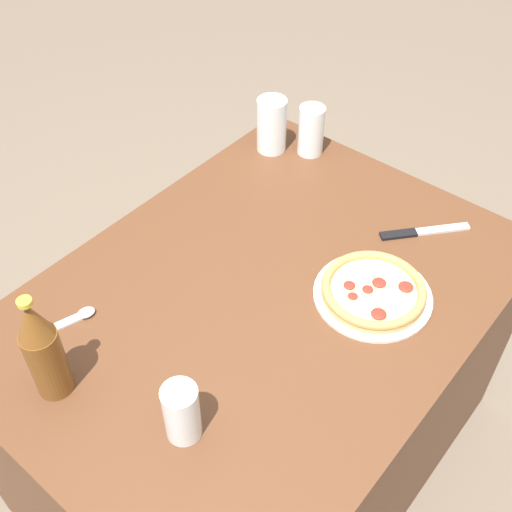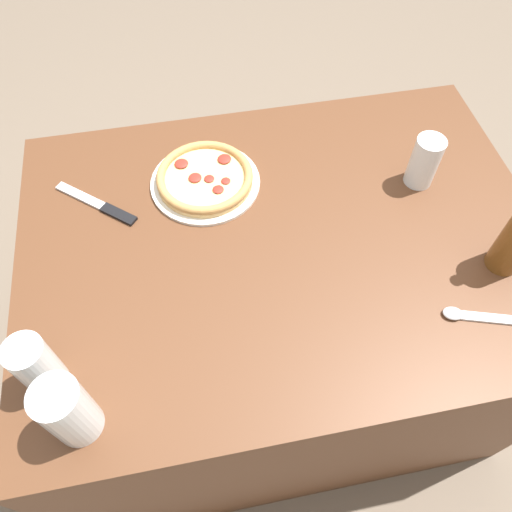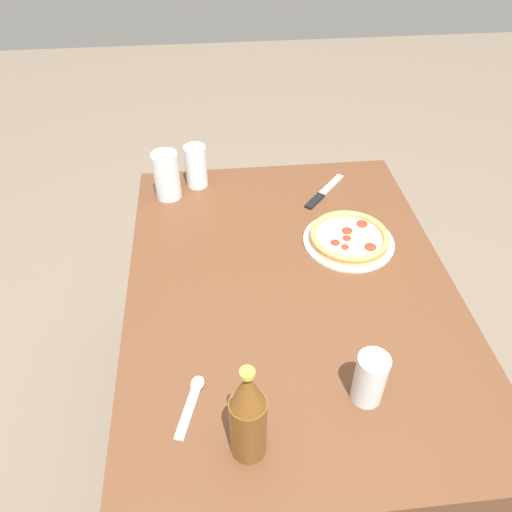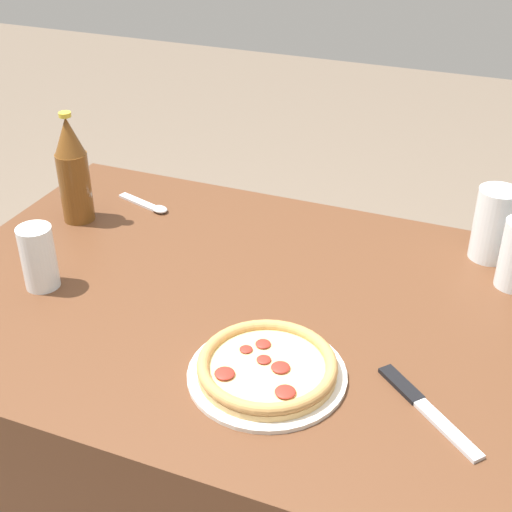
{
  "view_description": "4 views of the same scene",
  "coord_description": "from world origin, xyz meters",
  "px_view_note": "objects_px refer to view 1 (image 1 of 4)",
  "views": [
    {
      "loc": [
        0.74,
        0.6,
        1.78
      ],
      "look_at": [
        -0.03,
        -0.04,
        0.78
      ],
      "focal_mm": 45.0,
      "sensor_mm": 36.0,
      "label": 1
    },
    {
      "loc": [
        -0.19,
        -0.63,
        1.61
      ],
      "look_at": [
        -0.08,
        -0.06,
        0.75
      ],
      "focal_mm": 35.0,
      "sensor_mm": 36.0,
      "label": 2
    },
    {
      "loc": [
        0.93,
        -0.19,
        1.65
      ],
      "look_at": [
        -0.03,
        -0.09,
        0.79
      ],
      "focal_mm": 35.0,
      "sensor_mm": 36.0,
      "label": 3
    },
    {
      "loc": [
        -0.47,
        1.04,
        1.49
      ],
      "look_at": [
        -0.02,
        -0.08,
        0.75
      ],
      "focal_mm": 50.0,
      "sensor_mm": 36.0,
      "label": 4
    }
  ],
  "objects_px": {
    "glass_water": "(272,128)",
    "beer_bottle": "(43,349)",
    "glass_lemonade": "(311,131)",
    "knife": "(421,232)",
    "spoon": "(71,320)",
    "pizza_margherita": "(373,291)",
    "glass_orange_juice": "(182,414)"
  },
  "relations": [
    {
      "from": "glass_water",
      "to": "beer_bottle",
      "type": "height_order",
      "value": "beer_bottle"
    },
    {
      "from": "beer_bottle",
      "to": "glass_lemonade",
      "type": "bearing_deg",
      "value": -174.95
    },
    {
      "from": "knife",
      "to": "spoon",
      "type": "distance_m",
      "value": 0.85
    },
    {
      "from": "knife",
      "to": "spoon",
      "type": "height_order",
      "value": "spoon"
    },
    {
      "from": "knife",
      "to": "glass_water",
      "type": "bearing_deg",
      "value": -94.62
    },
    {
      "from": "knife",
      "to": "glass_lemonade",
      "type": "bearing_deg",
      "value": -103.44
    },
    {
      "from": "glass_lemonade",
      "to": "knife",
      "type": "height_order",
      "value": "glass_lemonade"
    },
    {
      "from": "spoon",
      "to": "glass_lemonade",
      "type": "bearing_deg",
      "value": 178.3
    },
    {
      "from": "pizza_margherita",
      "to": "glass_lemonade",
      "type": "distance_m",
      "value": 0.56
    },
    {
      "from": "glass_orange_juice",
      "to": "knife",
      "type": "bearing_deg",
      "value": 175.09
    },
    {
      "from": "pizza_margherita",
      "to": "glass_orange_juice",
      "type": "height_order",
      "value": "glass_orange_juice"
    },
    {
      "from": "pizza_margherita",
      "to": "beer_bottle",
      "type": "distance_m",
      "value": 0.7
    },
    {
      "from": "pizza_margherita",
      "to": "glass_lemonade",
      "type": "relative_size",
      "value": 1.86
    },
    {
      "from": "pizza_margherita",
      "to": "knife",
      "type": "distance_m",
      "value": 0.26
    },
    {
      "from": "pizza_margherita",
      "to": "glass_water",
      "type": "xyz_separation_m",
      "value": [
        -0.29,
        -0.53,
        0.05
      ]
    },
    {
      "from": "glass_water",
      "to": "spoon",
      "type": "xyz_separation_m",
      "value": [
        0.77,
        0.07,
        -0.06
      ]
    },
    {
      "from": "knife",
      "to": "spoon",
      "type": "xyz_separation_m",
      "value": [
        0.73,
        -0.44,
        0.0
      ]
    },
    {
      "from": "glass_orange_juice",
      "to": "beer_bottle",
      "type": "height_order",
      "value": "beer_bottle"
    },
    {
      "from": "beer_bottle",
      "to": "spoon",
      "type": "height_order",
      "value": "beer_bottle"
    },
    {
      "from": "spoon",
      "to": "beer_bottle",
      "type": "bearing_deg",
      "value": 41.27
    },
    {
      "from": "glass_lemonade",
      "to": "beer_bottle",
      "type": "relative_size",
      "value": 0.55
    },
    {
      "from": "glass_water",
      "to": "beer_bottle",
      "type": "distance_m",
      "value": 0.91
    },
    {
      "from": "beer_bottle",
      "to": "glass_water",
      "type": "bearing_deg",
      "value": -168.75
    },
    {
      "from": "glass_orange_juice",
      "to": "glass_lemonade",
      "type": "distance_m",
      "value": 0.93
    },
    {
      "from": "glass_orange_juice",
      "to": "beer_bottle",
      "type": "distance_m",
      "value": 0.28
    },
    {
      "from": "beer_bottle",
      "to": "knife",
      "type": "bearing_deg",
      "value": 158.98
    },
    {
      "from": "beer_bottle",
      "to": "pizza_margherita",
      "type": "bearing_deg",
      "value": 149.68
    },
    {
      "from": "pizza_margherita",
      "to": "knife",
      "type": "xyz_separation_m",
      "value": [
        -0.25,
        -0.02,
        -0.01
      ]
    },
    {
      "from": "glass_water",
      "to": "beer_bottle",
      "type": "relative_size",
      "value": 0.61
    },
    {
      "from": "glass_orange_juice",
      "to": "knife",
      "type": "distance_m",
      "value": 0.77
    },
    {
      "from": "glass_water",
      "to": "knife",
      "type": "relative_size",
      "value": 0.83
    },
    {
      "from": "glass_orange_juice",
      "to": "glass_lemonade",
      "type": "height_order",
      "value": "glass_lemonade"
    }
  ]
}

